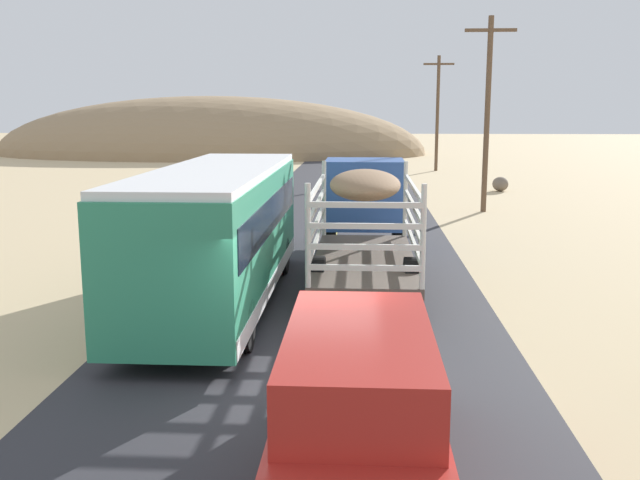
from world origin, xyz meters
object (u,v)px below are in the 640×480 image
(suv_near, at_px, (359,395))
(power_pole_mid, at_px, (487,109))
(livestock_truck, at_px, (364,203))
(boulder_mid_field, at_px, (500,184))
(power_pole_far, at_px, (438,110))
(bus, at_px, (219,231))

(suv_near, height_order, power_pole_mid, power_pole_mid)
(livestock_truck, xyz_separation_m, power_pole_mid, (5.35, 11.00, 2.72))
(boulder_mid_field, bearing_deg, suv_near, -103.63)
(livestock_truck, bearing_deg, power_pole_far, 80.55)
(suv_near, bearing_deg, livestock_truck, 89.60)
(suv_near, relative_size, boulder_mid_field, 4.26)
(suv_near, xyz_separation_m, power_pole_far, (5.44, 44.75, 3.35))
(power_pole_mid, xyz_separation_m, boulder_mid_field, (2.26, 8.12, -4.12))
(power_pole_mid, relative_size, power_pole_far, 1.02)
(livestock_truck, height_order, power_pole_far, power_pole_far)
(bus, xyz_separation_m, boulder_mid_field, (10.98, 23.97, -1.35))
(bus, bearing_deg, boulder_mid_field, 65.38)
(bus, bearing_deg, power_pole_mid, 61.19)
(suv_near, bearing_deg, bus, 112.87)
(livestock_truck, bearing_deg, boulder_mid_field, 68.29)
(bus, bearing_deg, livestock_truck, 55.20)
(livestock_truck, distance_m, boulder_mid_field, 20.63)
(livestock_truck, relative_size, power_pole_mid, 1.15)
(bus, relative_size, power_pole_far, 1.21)
(suv_near, xyz_separation_m, bus, (-3.28, 7.78, 0.66))
(livestock_truck, distance_m, power_pole_far, 32.67)
(power_pole_mid, bearing_deg, bus, -118.81)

